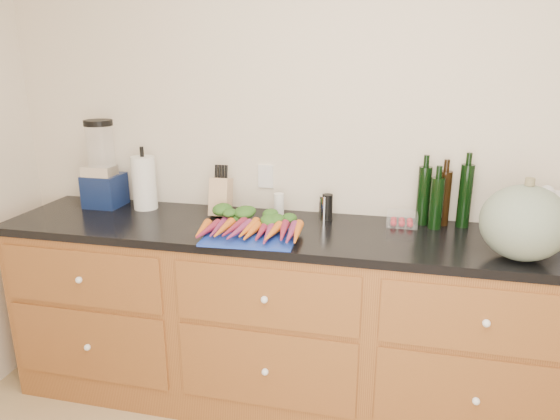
% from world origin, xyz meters
% --- Properties ---
extents(wall_back, '(4.10, 0.05, 2.60)m').
position_xyz_m(wall_back, '(0.00, 1.62, 1.30)').
color(wall_back, beige).
rests_on(wall_back, ground).
extents(cabinets, '(3.60, 0.64, 0.90)m').
position_xyz_m(cabinets, '(0.00, 1.30, 0.45)').
color(cabinets, brown).
rests_on(cabinets, ground).
extents(countertop, '(3.64, 0.62, 0.04)m').
position_xyz_m(countertop, '(0.00, 1.30, 0.92)').
color(countertop, black).
rests_on(countertop, cabinets).
extents(cutting_board, '(0.43, 0.34, 0.01)m').
position_xyz_m(cutting_board, '(-0.55, 1.14, 0.95)').
color(cutting_board, '#1938AB').
rests_on(cutting_board, countertop).
extents(carrots, '(0.48, 0.33, 0.06)m').
position_xyz_m(carrots, '(-0.55, 1.18, 0.98)').
color(carrots, orange).
rests_on(carrots, cutting_board).
extents(squash, '(0.34, 0.34, 0.30)m').
position_xyz_m(squash, '(0.57, 1.14, 1.09)').
color(squash, '#596A59').
rests_on(squash, countertop).
extents(blender_appliance, '(0.19, 0.19, 0.47)m').
position_xyz_m(blender_appliance, '(-1.48, 1.46, 1.14)').
color(blender_appliance, '#0F1D47').
rests_on(blender_appliance, countertop).
extents(paper_towel, '(0.13, 0.13, 0.28)m').
position_xyz_m(paper_towel, '(-1.24, 1.46, 1.08)').
color(paper_towel, white).
rests_on(paper_towel, countertop).
extents(knife_block, '(0.10, 0.10, 0.19)m').
position_xyz_m(knife_block, '(-0.80, 1.44, 1.04)').
color(knife_block, tan).
rests_on(knife_block, countertop).
extents(grinder_salt, '(0.05, 0.05, 0.12)m').
position_xyz_m(grinder_salt, '(-0.50, 1.48, 1.00)').
color(grinder_salt, white).
rests_on(grinder_salt, countertop).
extents(grinder_pepper, '(0.05, 0.05, 0.13)m').
position_xyz_m(grinder_pepper, '(-0.25, 1.48, 1.01)').
color(grinder_pepper, black).
rests_on(grinder_pepper, countertop).
extents(canister_chrome, '(0.05, 0.05, 0.12)m').
position_xyz_m(canister_chrome, '(-0.27, 1.48, 1.00)').
color(canister_chrome, silver).
rests_on(canister_chrome, countertop).
extents(tomato_box, '(0.15, 0.12, 0.07)m').
position_xyz_m(tomato_box, '(0.11, 1.47, 0.97)').
color(tomato_box, white).
rests_on(tomato_box, countertop).
extents(bottles, '(0.25, 0.13, 0.30)m').
position_xyz_m(bottles, '(0.29, 1.51, 1.08)').
color(bottles, black).
rests_on(bottles, countertop).
extents(grocery_bag, '(0.30, 0.25, 0.20)m').
position_xyz_m(grocery_bag, '(0.78, 1.42, 1.04)').
color(grocery_bag, silver).
rests_on(grocery_bag, countertop).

